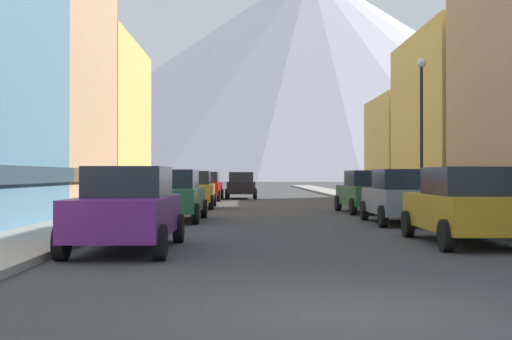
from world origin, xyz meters
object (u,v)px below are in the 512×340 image
(car_right_2, at_px, (367,191))
(pedestrian_0, at_px, (422,192))
(car_right_1, at_px, (401,196))
(car_driving_0, at_px, (241,185))
(car_right_0, at_px, (465,205))
(car_left_2, at_px, (193,189))
(streetlamp_right, at_px, (421,112))
(car_left_3, at_px, (205,186))
(potted_plant_0, at_px, (487,203))
(car_left_1, at_px, (173,195))
(car_left_0, at_px, (127,208))

(car_right_2, height_order, pedestrian_0, car_right_2)
(car_right_1, height_order, car_driving_0, same)
(car_right_0, bearing_deg, car_left_2, 114.39)
(car_left_2, bearing_deg, car_right_1, -53.75)
(car_driving_0, distance_m, streetlamp_right, 21.32)
(car_right_0, xyz_separation_m, pedestrian_0, (2.45, 13.14, -0.05))
(car_left_3, bearing_deg, car_left_2, -90.01)
(car_driving_0, xyz_separation_m, potted_plant_0, (8.60, -22.18, -0.28))
(car_left_1, bearing_deg, potted_plant_0, -2.03)
(car_left_1, relative_size, potted_plant_0, 4.99)
(pedestrian_0, bearing_deg, car_driving_0, 115.42)
(car_left_3, bearing_deg, car_right_1, -69.05)
(streetlamp_right, bearing_deg, car_left_2, 142.49)
(car_left_0, height_order, car_left_3, same)
(car_left_3, relative_size, car_right_0, 1.01)
(pedestrian_0, bearing_deg, potted_plant_0, -82.46)
(car_left_2, bearing_deg, potted_plant_0, -40.68)
(car_driving_0, bearing_deg, streetlamp_right, -70.77)
(car_left_1, bearing_deg, car_right_0, -45.95)
(car_left_1, xyz_separation_m, car_right_1, (7.60, -1.46, 0.00))
(car_right_0, bearing_deg, potted_plant_0, 66.83)
(potted_plant_0, bearing_deg, pedestrian_0, 97.54)
(car_driving_0, height_order, pedestrian_0, car_driving_0)
(car_right_2, distance_m, potted_plant_0, 6.05)
(car_right_1, height_order, potted_plant_0, car_right_1)
(car_left_3, distance_m, car_right_2, 15.62)
(car_left_3, distance_m, car_driving_0, 4.06)
(pedestrian_0, height_order, streetlamp_right, streetlamp_right)
(car_right_1, bearing_deg, streetlamp_right, 65.11)
(car_left_0, relative_size, car_right_0, 1.00)
(car_driving_0, relative_size, streetlamp_right, 0.75)
(car_left_1, distance_m, car_left_2, 8.90)
(car_left_3, bearing_deg, streetlamp_right, -61.00)
(car_left_1, distance_m, streetlamp_right, 9.84)
(car_right_1, bearing_deg, car_right_2, 89.97)
(car_left_0, xyz_separation_m, car_right_0, (7.60, 1.18, 0.00))
(car_right_1, height_order, streetlamp_right, streetlamp_right)
(car_right_1, bearing_deg, potted_plant_0, 18.66)
(potted_plant_0, xyz_separation_m, pedestrian_0, (-0.75, 5.67, 0.23))
(car_right_1, bearing_deg, car_right_0, -90.00)
(car_left_1, relative_size, car_driving_0, 1.01)
(car_left_1, distance_m, pedestrian_0, 11.36)
(car_right_1, relative_size, car_right_2, 0.99)
(car_right_1, bearing_deg, car_left_1, 169.10)
(pedestrian_0, bearing_deg, streetlamp_right, -104.80)
(car_left_0, distance_m, car_left_2, 17.94)
(car_right_2, relative_size, pedestrian_0, 2.92)
(car_left_0, xyz_separation_m, car_left_1, (-0.00, 9.04, 0.00))
(potted_plant_0, bearing_deg, car_right_0, -113.17)
(car_left_1, bearing_deg, car_right_1, -10.90)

